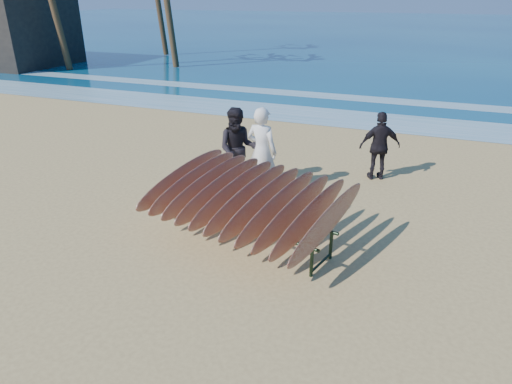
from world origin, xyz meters
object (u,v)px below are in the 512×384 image
at_px(surfboard_rack, 248,198).
at_px(person_white, 262,151).
at_px(person_dark_a, 238,149).
at_px(person_dark_b, 380,146).

bearing_deg(surfboard_rack, person_white, 118.54).
xyz_separation_m(person_white, person_dark_a, (-0.60, 0.08, -0.04)).
relative_size(person_white, person_dark_b, 1.19).
distance_m(person_white, person_dark_a, 0.60).
distance_m(surfboard_rack, person_dark_a, 2.46).
bearing_deg(person_white, person_dark_a, 0.79).
xyz_separation_m(surfboard_rack, person_white, (-0.53, 2.11, 0.13)).
height_order(surfboard_rack, person_dark_a, person_dark_a).
distance_m(surfboard_rack, person_white, 2.18).
bearing_deg(person_dark_a, person_white, -28.78).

